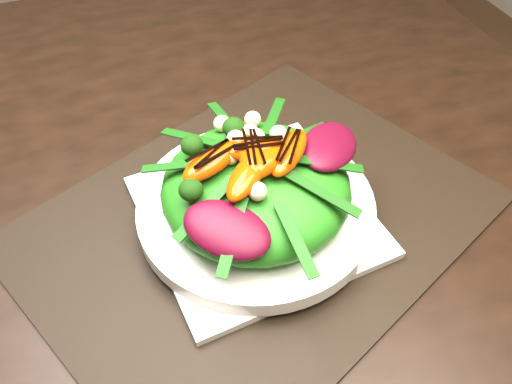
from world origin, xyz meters
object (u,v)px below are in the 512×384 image
object	(u,v)px
placemat	(256,219)
salad_bowl	(256,207)
plate_base	(256,216)
lettuce_mound	(256,188)
orange_segment	(236,142)

from	to	relation	value
placemat	salad_bowl	world-z (taller)	salad_bowl
placemat	plate_base	size ratio (longest dim) A/B	2.10
salad_bowl	lettuce_mound	size ratio (longest dim) A/B	1.29
plate_base	salad_bowl	world-z (taller)	salad_bowl
salad_bowl	placemat	bearing A→B (deg)	0.00
salad_bowl	lettuce_mound	world-z (taller)	lettuce_mound
plate_base	salad_bowl	distance (m)	0.01
salad_bowl	lettuce_mound	distance (m)	0.03
placemat	orange_segment	world-z (taller)	orange_segment
placemat	orange_segment	distance (m)	0.10
salad_bowl	orange_segment	xyz separation A→B (m)	(-0.01, 0.03, 0.07)
salad_bowl	lettuce_mound	bearing A→B (deg)	-90.00
plate_base	orange_segment	xyz separation A→B (m)	(-0.01, 0.03, 0.09)
lettuce_mound	orange_segment	world-z (taller)	orange_segment
lettuce_mound	salad_bowl	bearing A→B (deg)	90.00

